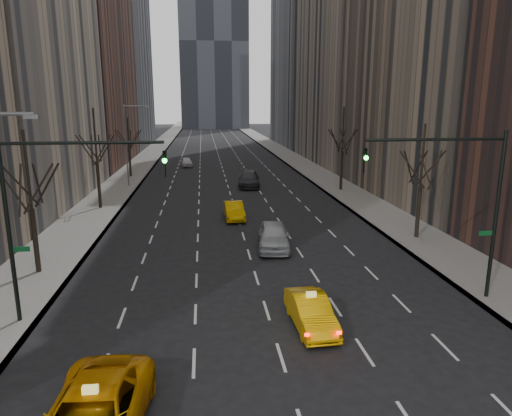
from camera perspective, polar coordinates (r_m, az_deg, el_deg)
name	(u,v)px	position (r m, az deg, el deg)	size (l,w,h in m)	color
sidewalk_left	(146,160)	(78.34, -13.62, 5.90)	(4.50, 320.00, 0.15)	slate
sidewalk_right	(291,158)	(79.19, 4.36, 6.30)	(4.50, 320.00, 0.15)	slate
bld_left_far	(69,13)	(76.63, -22.35, 21.65)	(14.00, 28.00, 44.00)	brown
bld_right_deep	(314,8)	(106.86, 7.21, 23.56)	(14.00, 30.00, 58.00)	slate
tree_lw_b	(32,209)	(27.45, -26.22, -0.13)	(3.36, 3.50, 7.82)	black
tree_lw_c	(97,164)	(42.57, -19.23, 5.17)	(3.36, 3.50, 8.74)	black
tree_lw_d	(129,149)	(60.21, -15.57, 7.07)	(3.36, 3.50, 7.36)	black
tree_rw_b	(420,187)	(33.18, 19.84, 2.52)	(3.36, 3.50, 7.82)	black
tree_rw_c	(342,154)	(49.73, 10.72, 6.71)	(3.36, 3.50, 8.74)	black
traffic_mast_left	(48,199)	(20.60, -24.57, 1.09)	(6.69, 0.39, 8.00)	black
traffic_mast_right	(465,189)	(22.87, 24.64, 2.16)	(6.69, 0.39, 8.00)	black
streetlight_far	(129,137)	(52.97, -15.59, 8.55)	(2.83, 0.22, 9.00)	slate
taxi_sedan	(311,312)	(19.96, 6.85, -12.75)	(1.44, 4.13, 1.36)	#FEB405
silver_sedan_ahead	(274,236)	(29.86, 2.22, -3.48)	(2.00, 4.96, 1.69)	#B0B4B9
far_taxi	(234,211)	(37.40, -2.77, -0.32)	(1.48, 4.26, 1.40)	#D99D04
far_suv_grey	(249,179)	(51.96, -0.91, 3.65)	(2.38, 5.85, 1.70)	#2A2A2E
far_car_white	(187,162)	(69.23, -8.67, 5.72)	(1.60, 3.97, 1.35)	silver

